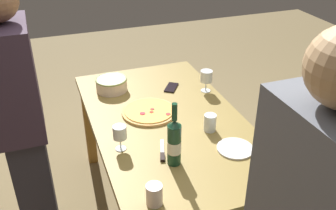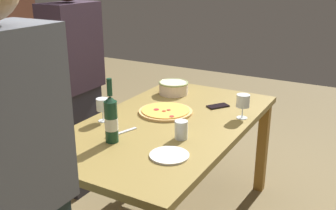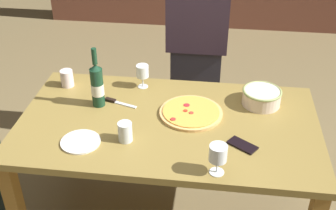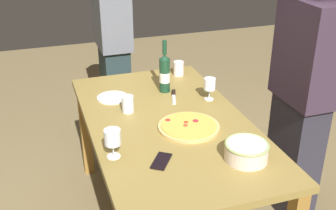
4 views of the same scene
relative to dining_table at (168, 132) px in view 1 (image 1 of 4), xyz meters
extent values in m
plane|color=olive|center=(0.00, 0.00, -0.66)|extent=(8.00, 8.00, 0.00)
cube|color=olive|center=(0.00, 0.00, 0.07)|extent=(1.60, 0.90, 0.04)
cube|color=olive|center=(0.74, -0.40, -0.30)|extent=(0.07, 0.07, 0.71)
cube|color=olive|center=(0.74, 0.40, -0.30)|extent=(0.07, 0.07, 0.71)
cylinder|color=#E3AD65|center=(0.12, 0.08, 0.10)|extent=(0.34, 0.34, 0.02)
cylinder|color=#F0AC44|center=(0.12, 0.08, 0.11)|extent=(0.31, 0.31, 0.01)
cylinder|color=#B12F29|center=(0.03, -0.01, 0.12)|extent=(0.03, 0.03, 0.00)
cylinder|color=#AD3C2B|center=(0.12, 0.06, 0.12)|extent=(0.03, 0.03, 0.00)
cylinder|color=#B4262C|center=(0.09, 0.14, 0.12)|extent=(0.03, 0.03, 0.00)
cylinder|color=#B2321C|center=(0.09, 0.08, 0.12)|extent=(0.02, 0.02, 0.00)
cylinder|color=beige|center=(0.50, 0.24, 0.14)|extent=(0.21, 0.21, 0.09)
torus|color=#99AC65|center=(0.50, 0.24, 0.18)|extent=(0.22, 0.22, 0.01)
cylinder|color=#173C26|center=(-0.41, 0.11, 0.21)|extent=(0.07, 0.07, 0.23)
cone|color=#173C26|center=(-0.41, 0.11, 0.33)|extent=(0.07, 0.07, 0.03)
cylinder|color=#173C26|center=(-0.41, 0.11, 0.40)|extent=(0.03, 0.03, 0.09)
cylinder|color=silver|center=(-0.41, 0.11, 0.19)|extent=(0.07, 0.07, 0.07)
cylinder|color=white|center=(-0.20, 0.34, 0.09)|extent=(0.06, 0.06, 0.00)
cylinder|color=white|center=(-0.20, 0.34, 0.13)|extent=(0.01, 0.01, 0.07)
cylinder|color=white|center=(-0.20, 0.34, 0.20)|extent=(0.07, 0.07, 0.07)
cylinder|color=maroon|center=(-0.20, 0.34, 0.17)|extent=(0.06, 0.06, 0.02)
cylinder|color=white|center=(0.27, -0.37, 0.09)|extent=(0.07, 0.07, 0.00)
cylinder|color=white|center=(0.27, -0.37, 0.13)|extent=(0.01, 0.01, 0.07)
cylinder|color=white|center=(0.27, -0.37, 0.21)|extent=(0.08, 0.08, 0.08)
cylinder|color=white|center=(-0.19, -0.19, 0.14)|extent=(0.07, 0.07, 0.10)
cylinder|color=silver|center=(-0.65, 0.30, 0.14)|extent=(0.07, 0.07, 0.10)
cylinder|color=white|center=(-0.41, -0.24, 0.10)|extent=(0.20, 0.20, 0.01)
cube|color=black|center=(0.39, -0.16, 0.10)|extent=(0.16, 0.14, 0.01)
cube|color=silver|center=(-0.26, 0.13, 0.10)|extent=(0.14, 0.06, 0.01)
cube|color=black|center=(-0.35, 0.16, 0.10)|extent=(0.07, 0.04, 0.02)
cube|color=slate|center=(-1.19, -0.07, 0.49)|extent=(0.40, 0.24, 0.63)
cube|color=#2B2934|center=(0.09, 0.83, -0.25)|extent=(0.34, 0.20, 0.81)
cube|color=#372839|center=(0.09, 0.83, 0.45)|extent=(0.40, 0.24, 0.61)
camera|label=1|loc=(-1.88, 0.67, 1.33)|focal=41.27mm
camera|label=2|loc=(-1.90, -1.08, 0.96)|focal=41.37mm
camera|label=3|loc=(0.24, -1.87, 1.41)|focal=46.15mm
camera|label=4|loc=(2.05, -0.68, 1.25)|focal=45.49mm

